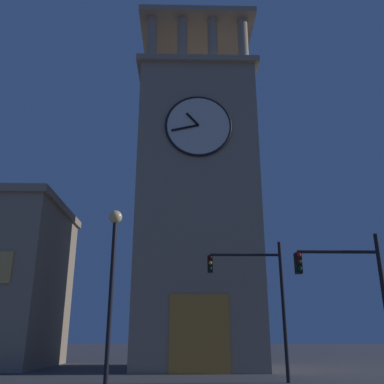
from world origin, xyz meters
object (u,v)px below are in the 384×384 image
clocktower (196,208)px  traffic_signal_near (259,288)px  traffic_signal_mid (355,287)px  street_lamp (113,265)px

clocktower → traffic_signal_near: clocktower is taller
clocktower → traffic_signal_mid: clocktower is taller
traffic_signal_mid → street_lamp: street_lamp is taller
traffic_signal_mid → street_lamp: 8.53m
clocktower → street_lamp: size_ratio=4.58×
traffic_signal_near → traffic_signal_mid: (-2.75, 3.80, -0.37)m
traffic_signal_mid → street_lamp: bearing=10.1°
clocktower → traffic_signal_mid: bearing=113.0°
traffic_signal_near → street_lamp: size_ratio=1.02×
traffic_signal_mid → street_lamp: (8.39, 1.49, 0.51)m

